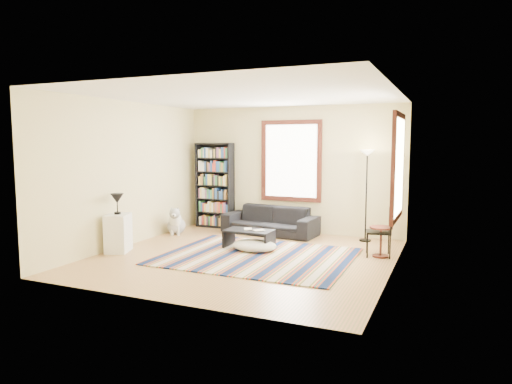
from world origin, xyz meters
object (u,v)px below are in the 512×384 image
at_px(folding_chair, 379,232).
at_px(white_cabinet, 118,233).
at_px(floor_lamp, 366,196).
at_px(side_table, 381,242).
at_px(dog, 176,221).
at_px(coffee_table, 249,239).
at_px(floor_cushion, 254,246).
at_px(sofa, 270,220).
at_px(bookshelf, 215,185).

relative_size(folding_chair, white_cabinet, 1.23).
height_order(floor_lamp, side_table, floor_lamp).
bearing_deg(floor_lamp, folding_chair, -69.84).
bearing_deg(dog, coffee_table, -41.87).
bearing_deg(floor_cushion, side_table, 12.53).
relative_size(side_table, folding_chair, 0.63).
bearing_deg(folding_chair, side_table, -54.95).
xyz_separation_m(coffee_table, floor_cushion, (0.18, -0.15, -0.07)).
height_order(side_table, white_cabinet, white_cabinet).
bearing_deg(white_cabinet, sofa, 31.75).
distance_m(bookshelf, floor_cushion, 2.77).
distance_m(sofa, dog, 2.07).
distance_m(floor_cushion, folding_chair, 2.25).
bearing_deg(bookshelf, side_table, -18.87).
height_order(sofa, bookshelf, bookshelf).
relative_size(coffee_table, side_table, 1.67).
distance_m(bookshelf, folding_chair, 4.25).
bearing_deg(sofa, side_table, -19.09).
relative_size(sofa, white_cabinet, 2.96).
distance_m(sofa, coffee_table, 1.46).
relative_size(floor_cushion, dog, 1.43).
distance_m(coffee_table, floor_cushion, 0.24).
bearing_deg(floor_lamp, bookshelf, 177.27).
distance_m(coffee_table, floor_lamp, 2.57).
height_order(floor_cushion, folding_chair, folding_chair).
distance_m(coffee_table, folding_chair, 2.38).
xyz_separation_m(folding_chair, white_cabinet, (-4.45, -1.56, -0.08)).
bearing_deg(white_cabinet, floor_lamp, 12.75).
height_order(coffee_table, side_table, side_table).
bearing_deg(floor_lamp, floor_cushion, -135.47).
height_order(floor_lamp, folding_chair, floor_lamp).
xyz_separation_m(folding_chair, dog, (-4.38, 0.25, -0.13)).
xyz_separation_m(coffee_table, folding_chair, (2.34, 0.39, 0.25)).
bearing_deg(dog, floor_cushion, -44.10).
height_order(side_table, dog, dog).
relative_size(coffee_table, floor_cushion, 1.06).
height_order(bookshelf, floor_lamp, bookshelf).
distance_m(side_table, dog, 4.44).
relative_size(side_table, dog, 0.91).
xyz_separation_m(floor_lamp, white_cabinet, (-4.02, -2.73, -0.58)).
height_order(sofa, folding_chair, folding_chair).
xyz_separation_m(white_cabinet, dog, (0.07, 1.82, -0.05)).
distance_m(floor_lamp, dog, 4.11).
relative_size(sofa, floor_lamp, 1.12).
height_order(floor_cushion, floor_lamp, floor_lamp).
bearing_deg(sofa, folding_chair, -18.58).
bearing_deg(bookshelf, floor_lamp, -2.73).
distance_m(folding_chair, dog, 4.39).
bearing_deg(sofa, floor_cushion, -74.04).
bearing_deg(side_table, floor_lamp, 111.50).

